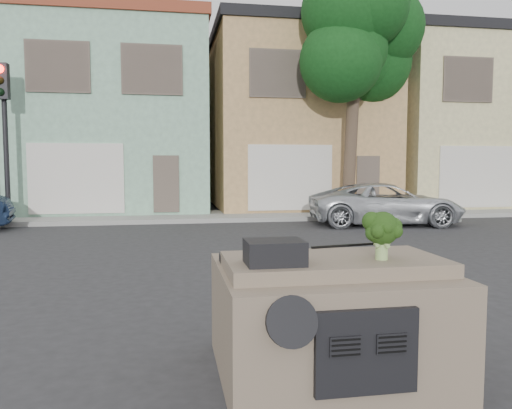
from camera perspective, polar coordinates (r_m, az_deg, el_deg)
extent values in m
plane|color=#303033|center=(7.73, 1.13, -9.94)|extent=(120.00, 120.00, 0.00)
cube|color=gray|center=(18.00, -5.26, -1.34)|extent=(40.00, 3.00, 0.15)
cube|color=#86B597|center=(22.02, -15.44, 9.25)|extent=(7.20, 8.20, 7.55)
cube|color=tan|center=(22.58, 4.13, 9.29)|extent=(7.20, 8.20, 7.55)
cube|color=beige|center=(25.45, 20.93, 8.47)|extent=(7.20, 8.20, 7.55)
imported|color=silver|center=(16.53, 14.58, -2.26)|extent=(5.08, 2.82, 1.35)
cube|color=black|center=(17.60, -26.77, 6.12)|extent=(0.40, 0.40, 5.10)
cube|color=#113E14|center=(18.45, 10.83, 11.74)|extent=(4.40, 4.00, 8.50)
cube|color=#786754|center=(4.78, 8.18, -12.28)|extent=(2.00, 1.80, 1.12)
cube|color=black|center=(4.15, 2.13, -5.46)|extent=(0.48, 0.38, 0.20)
cube|color=black|center=(5.09, 9.94, -4.66)|extent=(0.69, 0.15, 0.02)
cube|color=#1A330E|center=(4.46, 14.20, -3.40)|extent=(0.44, 0.44, 0.43)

